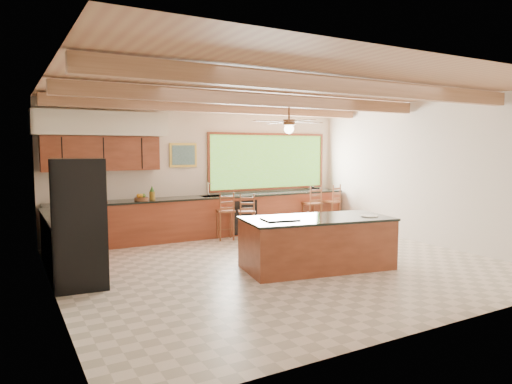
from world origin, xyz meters
TOP-DOWN VIEW (x-y plane):
  - ground at (0.00, 0.00)m, footprint 7.20×7.20m
  - room_shell at (-0.17, 0.65)m, footprint 7.27×6.54m
  - counter_run at (-0.82, 2.52)m, footprint 7.12×3.10m
  - island at (0.40, -0.52)m, footprint 2.62×1.56m
  - refrigerator at (-3.22, 0.31)m, footprint 0.80×0.78m
  - bar_stool_a at (0.10, 2.34)m, footprint 0.45×0.45m
  - bar_stool_b at (0.52, 2.13)m, footprint 0.49×0.49m
  - bar_stool_c at (2.44, 2.34)m, footprint 0.42×0.42m
  - bar_stool_d at (3.06, 2.39)m, footprint 0.50×0.50m

SIDE VIEW (x-z plane):
  - ground at x=0.00m, z-range 0.00..0.00m
  - island at x=0.40m, z-range -0.01..0.87m
  - counter_run at x=-0.82m, z-range -0.15..1.08m
  - bar_stool_b at x=0.52m, z-range 0.10..1.12m
  - bar_stool_a at x=0.10m, z-range 0.10..1.15m
  - bar_stool_c at x=2.44m, z-range 0.10..1.19m
  - bar_stool_d at x=3.06m, z-range 0.10..1.21m
  - refrigerator at x=-3.22m, z-range 0.00..1.86m
  - room_shell at x=-0.17m, z-range 0.70..3.72m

